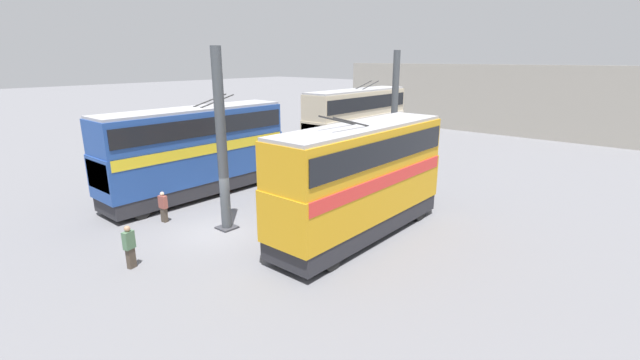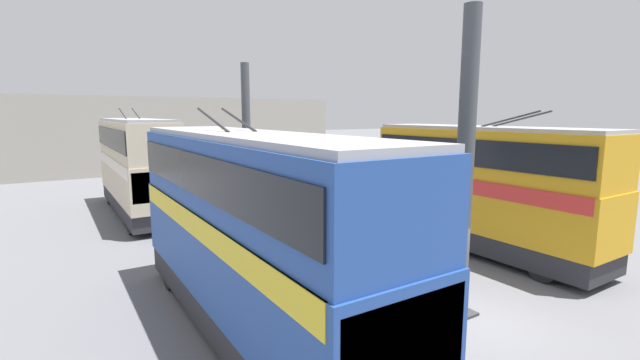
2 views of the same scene
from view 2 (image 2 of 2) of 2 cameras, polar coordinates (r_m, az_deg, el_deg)
ground_plane at (r=12.83m, az=19.55°, el=-17.23°), size 240.00×240.00×0.00m
depot_back_wall at (r=43.04m, az=-20.04°, el=5.64°), size 0.50×36.00×7.10m
support_column_near at (r=11.97m, az=18.72°, el=1.06°), size 0.83×0.83×8.26m
support_column_far at (r=24.07m, az=-9.74°, el=5.06°), size 0.83×0.83×8.26m
bus_left_far at (r=18.30m, az=20.80°, el=-0.14°), size 9.85×2.54×5.66m
bus_right_mid at (r=10.67m, az=-9.48°, el=-5.59°), size 11.11×2.54×5.71m
bus_right_far at (r=25.46m, az=-23.26°, el=2.38°), size 11.09×2.54×5.88m
person_by_left_row at (r=18.87m, az=11.69°, el=-5.78°), size 0.46×0.31×1.59m
person_by_right_row at (r=9.85m, az=13.14°, el=-20.05°), size 0.29×0.45×1.54m
oil_drum at (r=22.78m, az=0.59°, el=-4.06°), size 0.61×0.61×0.91m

